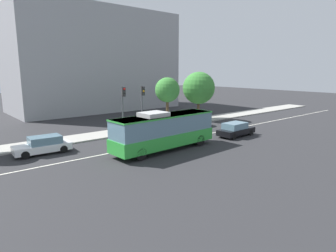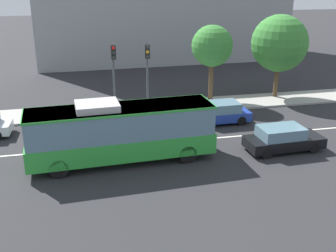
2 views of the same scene
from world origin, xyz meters
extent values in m
plane|color=#28282B|center=(0.00, 0.00, 0.00)|extent=(160.00, 160.00, 0.00)
cube|color=#9E9B93|center=(0.00, 6.67, 0.07)|extent=(80.00, 3.30, 0.14)
cube|color=silver|center=(0.00, 0.00, 0.01)|extent=(76.00, 0.16, 0.01)
cube|color=green|center=(-0.38, -2.08, 0.98)|extent=(10.11, 2.99, 1.10)
cube|color=slate|center=(-0.38, -2.08, 2.31)|extent=(9.91, 2.91, 1.58)
cube|color=green|center=(-0.38, -2.08, 3.04)|extent=(10.01, 2.96, 0.12)
cube|color=#B2B2B2|center=(-1.58, -2.14, 3.28)|extent=(2.29, 1.91, 0.36)
cylinder|color=black|center=(2.96, -0.81, 0.50)|extent=(1.01, 0.35, 1.00)
cylinder|color=black|center=(3.07, -3.01, 0.50)|extent=(1.01, 0.35, 1.00)
cylinder|color=black|center=(-3.83, -1.15, 0.50)|extent=(1.01, 0.35, 1.00)
cylinder|color=black|center=(-3.72, -3.35, 0.50)|extent=(1.01, 0.35, 1.00)
cube|color=black|center=(8.95, -2.61, 0.52)|extent=(4.57, 1.97, 0.60)
cube|color=slate|center=(8.70, -2.62, 1.14)|extent=(2.58, 1.75, 0.64)
cylinder|color=black|center=(10.42, -1.76, 0.32)|extent=(0.65, 0.24, 0.64)
cylinder|color=black|center=(10.48, -3.35, 0.32)|extent=(0.65, 0.24, 0.64)
cylinder|color=black|center=(7.42, -1.87, 0.32)|extent=(0.65, 0.24, 0.64)
cylinder|color=black|center=(7.49, -3.47, 0.32)|extent=(0.65, 0.24, 0.64)
cylinder|color=black|center=(-7.51, 4.22, 0.32)|extent=(0.65, 0.25, 0.64)
cube|color=#1E3899|center=(6.60, 2.61, 0.52)|extent=(4.54, 1.91, 0.60)
cube|color=slate|center=(6.85, 2.62, 1.14)|extent=(2.56, 1.72, 0.64)
cylinder|color=black|center=(5.12, 1.78, 0.32)|extent=(0.65, 0.24, 0.64)
cylinder|color=black|center=(5.08, 3.38, 0.32)|extent=(0.65, 0.24, 0.64)
cylinder|color=black|center=(8.12, 1.85, 0.32)|extent=(0.65, 0.24, 0.64)
cylinder|color=black|center=(8.08, 3.45, 0.32)|extent=(0.65, 0.24, 0.64)
cylinder|color=#47474C|center=(2.35, 5.35, 2.60)|extent=(0.16, 0.16, 5.20)
cube|color=black|center=(2.33, 5.07, 4.65)|extent=(0.34, 0.30, 0.96)
sphere|color=#2D2D2D|center=(2.32, 4.92, 4.97)|extent=(0.22, 0.22, 0.22)
sphere|color=#F9A514|center=(2.32, 4.92, 4.65)|extent=(0.22, 0.22, 0.22)
sphere|color=#2D2D2D|center=(2.32, 4.92, 4.33)|extent=(0.22, 0.22, 0.22)
cylinder|color=#47474C|center=(0.02, 5.58, 2.60)|extent=(0.16, 0.16, 5.20)
cube|color=black|center=(0.03, 5.30, 4.65)|extent=(0.34, 0.30, 0.96)
sphere|color=red|center=(0.04, 5.15, 4.97)|extent=(0.22, 0.22, 0.22)
sphere|color=#2D2D2D|center=(0.04, 5.15, 4.65)|extent=(0.22, 0.22, 0.22)
sphere|color=#2D2D2D|center=(0.04, 5.15, 4.33)|extent=(0.22, 0.22, 0.22)
cylinder|color=#4C3823|center=(13.23, 7.32, 1.40)|extent=(0.36, 0.36, 2.80)
sphere|color=#387F33|center=(13.23, 7.32, 4.47)|extent=(4.45, 4.45, 4.45)
cylinder|color=#4C3823|center=(7.75, 7.50, 1.62)|extent=(0.36, 0.36, 3.24)
sphere|color=#387F33|center=(7.75, 7.50, 4.43)|extent=(3.17, 3.17, 3.17)
cube|color=slate|center=(21.50, 27.48, 2.11)|extent=(0.32, 11.46, 1.50)
cube|color=slate|center=(21.50, 27.48, 5.51)|extent=(0.32, 11.46, 1.50)
camera|label=1|loc=(-15.90, -21.56, 6.92)|focal=31.28mm
camera|label=2|loc=(-2.46, -23.08, 9.90)|focal=44.88mm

